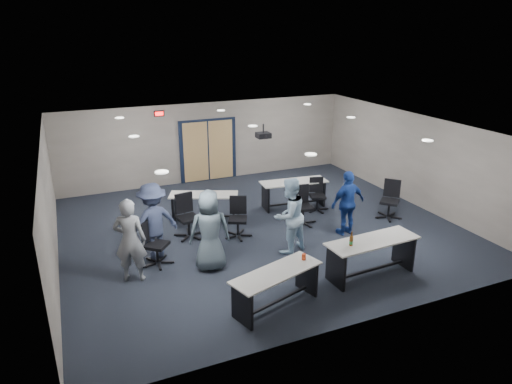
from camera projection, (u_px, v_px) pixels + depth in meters
name	position (u px, v px, depth m)	size (l,w,h in m)	color
floor	(260.00, 228.00, 12.18)	(10.00, 10.00, 0.00)	black
back_wall	(208.00, 142.00, 15.61)	(10.00, 0.04, 2.70)	gray
front_wall	(365.00, 257.00, 7.84)	(10.00, 0.04, 2.70)	gray
left_wall	(49.00, 209.00, 9.87)	(0.04, 9.00, 2.70)	gray
right_wall	(414.00, 159.00, 13.57)	(0.04, 9.00, 2.70)	gray
ceiling	(261.00, 129.00, 11.26)	(10.00, 9.00, 0.04)	white
double_door	(208.00, 151.00, 15.68)	(2.00, 0.07, 2.20)	black
exit_sign	(159.00, 114.00, 14.59)	(0.32, 0.07, 0.18)	black
ceiling_projector	(263.00, 135.00, 11.90)	(0.35, 0.32, 0.37)	black
ceiling_can_lights	(257.00, 128.00, 11.49)	(6.24, 5.74, 0.02)	white
table_front_left	(277.00, 283.00, 8.61)	(1.97, 1.14, 0.88)	beige
table_front_right	(371.00, 251.00, 9.70)	(2.09, 0.79, 1.14)	beige
table_back_left	(204.00, 202.00, 12.56)	(1.95, 1.30, 0.75)	beige
table_back_right	(294.00, 189.00, 13.47)	(2.02, 0.86, 0.80)	beige
chair_back_a	(188.00, 216.00, 11.50)	(0.71, 0.71, 1.12)	black
chair_back_b	(238.00, 218.00, 11.52)	(0.65, 0.65, 1.04)	black
chair_back_c	(303.00, 206.00, 12.27)	(0.67, 0.67, 1.06)	black
chair_back_d	(318.00, 195.00, 13.20)	(0.61, 0.61, 0.96)	black
chair_loose_left	(157.00, 243.00, 10.18)	(0.65, 0.65, 1.04)	black
chair_loose_right	(390.00, 200.00, 12.66)	(0.68, 0.68, 1.08)	black
person_gray	(130.00, 240.00, 9.42)	(0.67, 0.44, 1.83)	gray
person_plaid	(210.00, 231.00, 9.87)	(0.89, 0.58, 1.83)	#4C5D69
person_lightblue	(289.00, 216.00, 10.66)	(0.89, 0.69, 1.83)	#C0E4FF
person_navy	(348.00, 203.00, 11.61)	(0.99, 0.41, 1.69)	navy
person_back	(153.00, 222.00, 10.32)	(1.18, 0.68, 1.83)	#364062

